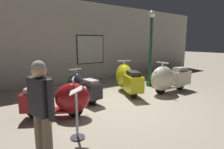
{
  "coord_description": "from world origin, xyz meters",
  "views": [
    {
      "loc": [
        -3.1,
        -3.84,
        1.81
      ],
      "look_at": [
        0.28,
        0.85,
        0.78
      ],
      "focal_mm": 29.23,
      "sensor_mm": 36.0,
      "label": 1
    }
  ],
  "objects": [
    {
      "name": "scooter_3",
      "position": [
        2.26,
        0.17,
        0.52
      ],
      "size": [
        1.87,
        0.62,
        1.13
      ],
      "rotation": [
        0.0,
        0.0,
        3.12
      ],
      "color": "black",
      "rests_on": "ground"
    },
    {
      "name": "scooter_0",
      "position": [
        -1.63,
        0.28,
        0.44
      ],
      "size": [
        1.61,
        1.18,
        0.97
      ],
      "rotation": [
        0.0,
        0.0,
        -0.52
      ],
      "color": "black",
      "rests_on": "ground"
    },
    {
      "name": "info_stanchion",
      "position": [
        -1.75,
        -0.84,
        0.41
      ],
      "size": [
        0.35,
        0.39,
        0.99
      ],
      "color": "#333338",
      "rests_on": "ground"
    },
    {
      "name": "ground_plane",
      "position": [
        0.0,
        0.0,
        0.0
      ],
      "size": [
        60.0,
        60.0,
        0.0
      ],
      "primitive_type": "plane",
      "color": "gray"
    },
    {
      "name": "showroom_back_wall",
      "position": [
        -0.12,
        3.95,
        1.81
      ],
      "size": [
        18.0,
        0.63,
        3.63
      ],
      "color": "#ADA89E",
      "rests_on": "ground"
    },
    {
      "name": "lamppost",
      "position": [
        2.55,
        1.31,
        1.58
      ],
      "size": [
        0.28,
        0.28,
        3.02
      ],
      "color": "#144728",
      "rests_on": "ground"
    },
    {
      "name": "visitor_0",
      "position": [
        -2.47,
        -1.23,
        0.9
      ],
      "size": [
        0.33,
        0.5,
        1.56
      ],
      "rotation": [
        0.0,
        0.0,
        0.33
      ],
      "color": "black",
      "rests_on": "ground"
    },
    {
      "name": "scooter_2",
      "position": [
        1.11,
        1.1,
        0.52
      ],
      "size": [
        1.19,
        1.92,
        1.14
      ],
      "rotation": [
        0.0,
        0.0,
        1.18
      ],
      "color": "black",
      "rests_on": "ground"
    },
    {
      "name": "scooter_1",
      "position": [
        -0.63,
        1.3,
        0.44
      ],
      "size": [
        0.58,
        1.6,
        0.96
      ],
      "rotation": [
        0.0,
        0.0,
        1.66
      ],
      "color": "black",
      "rests_on": "ground"
    }
  ]
}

